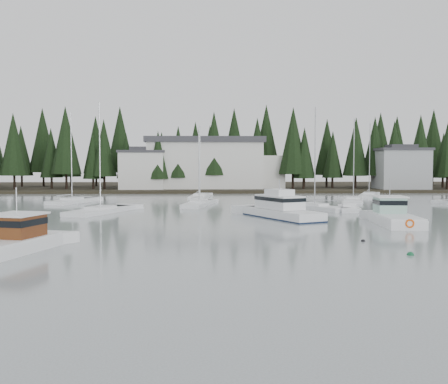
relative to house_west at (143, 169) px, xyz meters
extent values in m
plane|color=gray|center=(18.00, -79.00, -4.65)|extent=(260.00, 260.00, 0.00)
cube|color=black|center=(18.00, 18.00, -4.65)|extent=(240.00, 54.00, 1.00)
cube|color=silver|center=(0.00, 0.00, -0.40)|extent=(9.00, 7.00, 7.50)
cube|color=#38383D|center=(0.00, 0.00, 3.60)|extent=(9.54, 7.42, 0.50)
cube|color=#38383D|center=(0.00, 0.00, 4.20)|extent=(4.95, 3.85, 0.80)
cube|color=#999EA0|center=(54.00, -1.00, -0.15)|extent=(10.00, 8.00, 8.00)
cube|color=#38383D|center=(54.00, -1.00, 4.10)|extent=(10.60, 8.48, 0.50)
cube|color=#38383D|center=(54.00, -1.00, 4.70)|extent=(5.50, 4.40, 0.80)
cube|color=silver|center=(13.00, 3.00, 0.85)|extent=(24.00, 10.00, 10.00)
cube|color=#38383D|center=(13.00, 3.00, 6.15)|extent=(25.00, 11.00, 1.20)
cube|color=silver|center=(25.00, 5.00, -0.65)|extent=(10.00, 8.00, 7.00)
cube|color=#4F1E0F|center=(1.08, -72.18, -3.11)|extent=(3.18, 3.36, 1.45)
cube|color=white|center=(1.08, -72.18, -2.33)|extent=(3.58, 3.80, 0.12)
cube|color=black|center=(1.08, -72.18, -2.82)|extent=(3.26, 3.42, 0.41)
cylinder|color=#A5A8AD|center=(1.08, -72.18, -1.46)|extent=(0.08, 0.08, 1.65)
cube|color=white|center=(20.91, -53.43, -4.51)|extent=(7.41, 10.97, 1.54)
cube|color=#0E1B34|center=(20.91, -53.43, -4.63)|extent=(7.47, 11.04, 0.21)
cube|color=white|center=(20.69, -52.95, -3.02)|extent=(4.75, 6.12, 1.39)
cube|color=black|center=(20.69, -52.95, -2.68)|extent=(4.83, 6.19, 0.38)
cube|color=white|center=(20.69, -52.95, -2.01)|extent=(2.94, 3.32, 0.63)
cylinder|color=#A5A8AD|center=(20.69, -52.95, -1.24)|extent=(0.10, 0.10, 1.06)
cube|color=white|center=(30.35, -59.34, -4.55)|extent=(3.82, 8.96, 1.42)
cube|color=white|center=(30.35, -59.34, -3.78)|extent=(3.74, 8.78, 0.13)
cube|color=#94C2B1|center=(30.50, -57.61, -3.02)|extent=(2.73, 2.83, 1.53)
cube|color=white|center=(30.50, -57.61, -2.20)|extent=(3.06, 3.20, 0.13)
cube|color=black|center=(30.50, -57.61, -2.71)|extent=(2.79, 2.88, 0.44)
cylinder|color=#A5A8AD|center=(30.50, -57.61, -1.28)|extent=(0.08, 0.08, 1.74)
torus|color=#F2590C|center=(29.96, -63.69, -4.06)|extent=(0.77, 0.22, 0.76)
cube|color=white|center=(35.13, -30.60, -4.68)|extent=(5.27, 9.76, 1.05)
cube|color=white|center=(35.13, -30.60, -4.03)|extent=(2.72, 3.59, 0.30)
cylinder|color=#A5A8AD|center=(35.13, -30.60, 1.77)|extent=(0.14, 0.14, 11.86)
cube|color=white|center=(12.18, -37.03, -4.68)|extent=(4.72, 10.67, 1.05)
cube|color=white|center=(12.18, -37.03, -4.03)|extent=(2.48, 3.83, 0.30)
cylinder|color=#A5A8AD|center=(12.18, -37.03, 0.86)|extent=(0.14, 0.14, 10.02)
cube|color=white|center=(26.52, -43.21, -4.68)|extent=(7.00, 9.63, 1.05)
cube|color=white|center=(26.52, -43.21, -4.03)|extent=(3.16, 3.72, 0.30)
cylinder|color=#A5A8AD|center=(26.52, -43.21, 1.88)|extent=(0.14, 0.14, 12.07)
cube|color=white|center=(12.14, -21.52, -4.68)|extent=(3.79, 11.17, 1.05)
cube|color=white|center=(12.14, -21.52, -4.03)|extent=(2.24, 3.90, 0.30)
cylinder|color=#A5A8AD|center=(12.14, -21.52, 1.56)|extent=(0.14, 0.14, 11.44)
cube|color=white|center=(1.05, -46.87, -4.68)|extent=(6.52, 11.20, 1.05)
cube|color=white|center=(1.05, -46.87, -4.03)|extent=(3.23, 4.18, 0.30)
cylinder|color=#A5A8AD|center=(1.05, -46.87, 1.86)|extent=(0.14, 0.14, 12.03)
cube|color=white|center=(-6.21, -31.58, -4.68)|extent=(5.55, 9.81, 1.05)
cube|color=white|center=(-6.21, -31.58, -4.03)|extent=(2.86, 3.64, 0.30)
cylinder|color=#A5A8AD|center=(-6.21, -31.58, 2.07)|extent=(0.14, 0.14, 12.45)
cube|color=white|center=(41.35, -19.04, -4.68)|extent=(6.47, 10.89, 1.05)
cube|color=white|center=(41.35, -19.04, -4.03)|extent=(3.06, 4.06, 0.30)
cylinder|color=#A5A8AD|center=(41.35, -19.04, 1.95)|extent=(0.14, 0.14, 12.21)
cube|color=white|center=(30.19, -45.39, -4.60)|extent=(3.21, 6.08, 0.90)
cube|color=white|center=(30.19, -45.39, -3.90)|extent=(1.80, 2.09, 0.55)
sphere|color=#145933|center=(25.41, -74.73, -4.65)|extent=(0.44, 0.44, 0.44)
sphere|color=black|center=(24.27, -69.25, -4.65)|extent=(0.33, 0.33, 0.33)
camera|label=1|loc=(13.05, -104.10, 0.76)|focal=40.00mm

